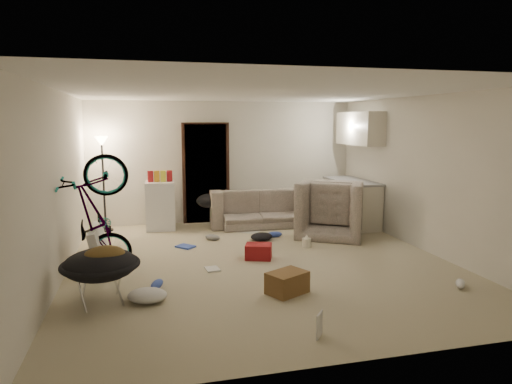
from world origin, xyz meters
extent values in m
cube|color=#B6AB8C|center=(0.00, 0.00, -0.01)|extent=(5.50, 6.00, 0.02)
cube|color=white|center=(0.00, 0.00, 2.51)|extent=(5.50, 6.00, 0.02)
cube|color=silver|center=(0.00, 3.01, 1.25)|extent=(5.50, 0.02, 2.50)
cube|color=silver|center=(0.00, -3.01, 1.25)|extent=(5.50, 0.02, 2.50)
cube|color=silver|center=(-2.76, 0.00, 1.25)|extent=(0.02, 6.00, 2.50)
cube|color=silver|center=(2.76, 0.00, 1.25)|extent=(0.02, 6.00, 2.50)
cube|color=black|center=(-0.40, 2.97, 1.02)|extent=(0.85, 0.10, 2.04)
cube|color=#321B11|center=(-0.40, 2.94, 1.02)|extent=(0.97, 0.04, 2.10)
cylinder|color=black|center=(-2.40, 2.65, 0.01)|extent=(0.28, 0.28, 0.03)
cylinder|color=black|center=(-2.40, 2.65, 0.85)|extent=(0.04, 0.04, 1.70)
cone|color=#FFE0A5|center=(-2.40, 2.65, 1.72)|extent=(0.24, 0.24, 0.18)
cube|color=silver|center=(2.43, 2.00, 0.44)|extent=(0.60, 1.50, 0.88)
cube|color=gray|center=(2.43, 2.00, 0.90)|extent=(0.64, 1.54, 0.04)
cube|color=silver|center=(2.56, 2.00, 1.95)|extent=(0.38, 1.40, 0.65)
imported|color=#3C443D|center=(0.56, 2.45, 0.28)|extent=(1.95, 0.81, 0.56)
imported|color=#3C443D|center=(1.76, 1.39, 0.38)|extent=(1.52, 1.47, 0.76)
imported|color=black|center=(-2.30, 0.00, 0.44)|extent=(1.70, 0.75, 0.98)
imported|color=maroon|center=(-0.11, -2.55, 0.01)|extent=(0.31, 0.30, 0.02)
cube|color=white|center=(-1.36, 2.55, 0.47)|extent=(0.57, 0.57, 0.94)
cube|color=maroon|center=(-1.53, 2.55, 1.00)|extent=(0.11, 0.09, 0.30)
cube|color=#BB7E17|center=(-1.41, 2.55, 1.00)|extent=(0.11, 0.08, 0.30)
cube|color=gold|center=(-1.29, 2.55, 1.00)|extent=(0.10, 0.07, 0.30)
cube|color=maroon|center=(-1.17, 2.55, 1.00)|extent=(0.11, 0.08, 0.30)
cylinder|color=silver|center=(-2.18, -1.07, 0.21)|extent=(0.59, 0.59, 0.41)
ellipsoid|color=black|center=(-2.18, -1.07, 0.46)|extent=(0.83, 0.83, 0.35)
torus|color=black|center=(-2.18, -1.07, 0.46)|extent=(0.89, 0.89, 0.06)
ellipsoid|color=brown|center=(-2.13, -1.10, 0.57)|extent=(0.59, 0.54, 0.22)
ellipsoid|color=black|center=(-0.39, 2.45, 0.54)|extent=(0.65, 0.58, 0.28)
cube|color=silver|center=(-2.30, 0.23, 0.31)|extent=(0.25, 0.94, 0.63)
cube|color=brown|center=(0.00, -1.30, 0.13)|extent=(0.57, 0.51, 0.27)
cube|color=maroon|center=(0.01, 0.17, 0.11)|extent=(0.47, 0.40, 0.23)
cylinder|color=beige|center=(0.95, 0.60, 0.08)|extent=(0.15, 0.15, 0.15)
cone|color=beige|center=(0.95, 0.60, 0.18)|extent=(0.08, 0.08, 0.07)
cube|color=#B6B2A8|center=(0.24, 2.00, 0.00)|extent=(0.67, 0.64, 0.01)
cube|color=#314BB2|center=(-1.02, 1.08, 0.01)|extent=(0.35, 0.36, 0.03)
cube|color=silver|center=(-0.76, -0.19, 0.01)|extent=(0.21, 0.25, 0.02)
ellipsoid|color=#314BB2|center=(0.62, 1.37, 0.05)|extent=(0.29, 0.14, 0.11)
ellipsoid|color=slate|center=(-0.51, 1.43, 0.05)|extent=(0.30, 0.25, 0.11)
ellipsoid|color=#314BB2|center=(-1.55, -0.75, 0.05)|extent=(0.23, 0.31, 0.11)
ellipsoid|color=white|center=(2.19, -1.65, 0.05)|extent=(0.25, 0.29, 0.10)
ellipsoid|color=black|center=(0.34, 1.23, 0.06)|extent=(0.56, 0.55, 0.13)
ellipsoid|color=silver|center=(-1.67, -1.15, 0.07)|extent=(0.58, 0.54, 0.14)
camera|label=1|loc=(-1.67, -6.39, 2.07)|focal=32.00mm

